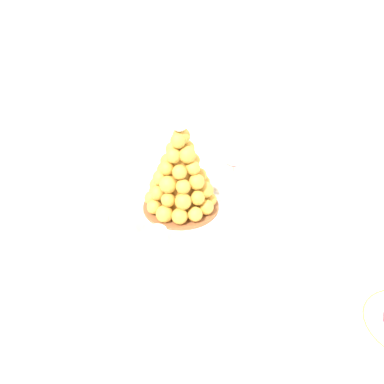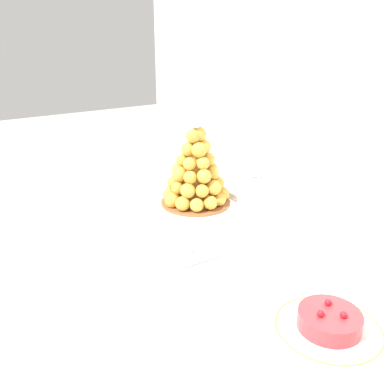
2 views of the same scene
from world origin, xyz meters
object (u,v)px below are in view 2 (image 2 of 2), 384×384
(serving_tray, at_px, (186,213))
(macaron_goblet, at_px, (299,211))
(croquembouche, at_px, (196,172))
(dessert_cup_left, at_px, (126,190))
(dessert_cup_mid_right, at_px, (165,228))
(dessert_cup_mid_left, at_px, (136,202))
(dessert_cup_right, at_px, (182,241))
(wine_glass, at_px, (257,170))
(fruit_tart_plate, at_px, (329,324))
(dessert_cup_centre, at_px, (150,213))

(serving_tray, distance_m, macaron_goblet, 0.45)
(croquembouche, distance_m, dessert_cup_left, 0.25)
(dessert_cup_mid_right, bearing_deg, dessert_cup_mid_left, 177.99)
(dessert_cup_mid_right, height_order, macaron_goblet, macaron_goblet)
(dessert_cup_right, relative_size, wine_glass, 0.40)
(serving_tray, bearing_deg, fruit_tart_plate, -4.60)
(croquembouche, xyz_separation_m, macaron_goblet, (0.46, -0.02, 0.04))
(dessert_cup_mid_left, bearing_deg, dessert_cup_mid_right, -2.01)
(dessert_cup_left, relative_size, dessert_cup_centre, 0.97)
(dessert_cup_mid_right, bearing_deg, serving_tray, 127.51)
(dessert_cup_mid_left, bearing_deg, croquembouche, 73.10)
(macaron_goblet, bearing_deg, serving_tray, -174.40)
(dessert_cup_right, xyz_separation_m, fruit_tart_plate, (0.41, 0.08, -0.02))
(dessert_cup_mid_right, xyz_separation_m, dessert_cup_right, (0.10, -0.00, 0.00))
(serving_tray, xyz_separation_m, dessert_cup_centre, (0.00, -0.13, 0.03))
(dessert_cup_mid_left, relative_size, dessert_cup_right, 0.92)
(dessert_cup_centre, distance_m, dessert_cup_mid_right, 0.10)
(dessert_cup_centre, bearing_deg, macaron_goblet, 21.64)
(dessert_cup_left, xyz_separation_m, dessert_cup_right, (0.41, -0.02, -0.00))
(dessert_cup_left, height_order, dessert_cup_mid_right, dessert_cup_left)
(serving_tray, bearing_deg, dessert_cup_right, -34.00)
(serving_tray, height_order, dessert_cup_mid_left, dessert_cup_mid_left)
(dessert_cup_centre, bearing_deg, dessert_cup_left, 175.93)
(dessert_cup_left, distance_m, dessert_cup_right, 0.41)
(dessert_cup_left, bearing_deg, croquembouche, 46.54)
(fruit_tart_plate, relative_size, wine_glass, 1.39)
(dessert_cup_mid_left, bearing_deg, serving_tray, 50.96)
(dessert_cup_left, distance_m, dessert_cup_mid_right, 0.31)
(serving_tray, xyz_separation_m, macaron_goblet, (0.42, 0.04, 0.15))
(dessert_cup_centre, height_order, dessert_cup_right, dessert_cup_centre)
(dessert_cup_mid_right, height_order, fruit_tart_plate, dessert_cup_mid_right)
(wine_glass, bearing_deg, dessert_cup_right, -66.72)
(dessert_cup_left, bearing_deg, wine_glass, 56.28)
(wine_glass, bearing_deg, dessert_cup_centre, -95.02)
(dessert_cup_left, xyz_separation_m, fruit_tart_plate, (0.81, 0.06, -0.02))
(dessert_cup_mid_right, bearing_deg, dessert_cup_left, 176.27)
(wine_glass, bearing_deg, serving_tray, -97.61)
(dessert_cup_left, bearing_deg, fruit_tart_plate, 4.34)
(dessert_cup_mid_left, xyz_separation_m, wine_glass, (0.13, 0.37, 0.08))
(wine_glass, bearing_deg, dessert_cup_mid_right, -80.01)
(dessert_cup_mid_right, distance_m, wine_glass, 0.39)
(dessert_cup_centre, bearing_deg, croquembouche, 103.39)
(croquembouche, relative_size, dessert_cup_mid_left, 5.17)
(macaron_goblet, bearing_deg, dessert_cup_left, -166.40)
(dessert_cup_left, height_order, fruit_tart_plate, dessert_cup_left)
(dessert_cup_mid_right, distance_m, dessert_cup_right, 0.10)
(macaron_goblet, xyz_separation_m, wine_glass, (-0.39, 0.21, -0.05))
(serving_tray, relative_size, wine_glass, 3.59)
(wine_glass, bearing_deg, fruit_tart_plate, -27.49)
(serving_tray, bearing_deg, dessert_cup_left, -151.88)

